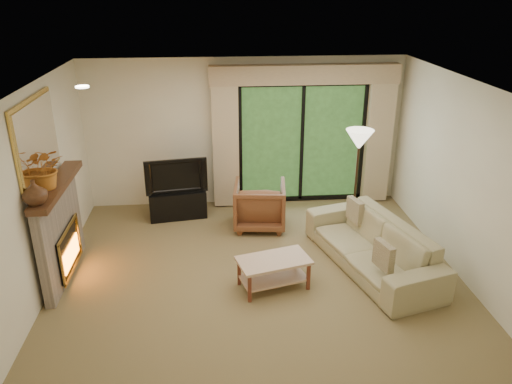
{
  "coord_description": "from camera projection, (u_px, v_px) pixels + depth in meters",
  "views": [
    {
      "loc": [
        -0.54,
        -5.92,
        3.73
      ],
      "look_at": [
        0.0,
        0.3,
        1.1
      ],
      "focal_mm": 35.0,
      "sensor_mm": 36.0,
      "label": 1
    }
  ],
  "objects": [
    {
      "name": "cornice",
      "position": [
        305.0,
        74.0,
        8.27
      ],
      "size": [
        3.2,
        0.24,
        0.32
      ],
      "primitive_type": "cube",
      "color": "tan",
      "rests_on": "wall_back"
    },
    {
      "name": "curtain_right",
      "position": [
        379.0,
        138.0,
        8.79
      ],
      "size": [
        0.45,
        0.18,
        2.35
      ],
      "primitive_type": "cube",
      "color": "tan",
      "rests_on": "floor"
    },
    {
      "name": "media_console",
      "position": [
        178.0,
        203.0,
        8.52
      ],
      "size": [
        1.0,
        0.56,
        0.48
      ],
      "primitive_type": "cube",
      "rotation": [
        0.0,
        0.0,
        0.15
      ],
      "color": "black",
      "rests_on": "floor"
    },
    {
      "name": "fireplace",
      "position": [
        60.0,
        230.0,
        6.63
      ],
      "size": [
        0.24,
        1.7,
        1.37
      ],
      "primitive_type": null,
      "color": "gray",
      "rests_on": "floor"
    },
    {
      "name": "coffee_table",
      "position": [
        273.0,
        273.0,
        6.54
      ],
      "size": [
        1.03,
        0.73,
        0.42
      ],
      "primitive_type": null,
      "rotation": [
        0.0,
        0.0,
        0.26
      ],
      "color": "tan",
      "rests_on": "floor"
    },
    {
      "name": "vase",
      "position": [
        34.0,
        192.0,
        5.69
      ],
      "size": [
        0.34,
        0.34,
        0.3
      ],
      "primitive_type": "imported",
      "rotation": [
        0.0,
        0.0,
        0.24
      ],
      "color": "#452817",
      "rests_on": "fireplace"
    },
    {
      "name": "floor",
      "position": [
        258.0,
        273.0,
        6.92
      ],
      "size": [
        5.5,
        5.5,
        0.0
      ],
      "primitive_type": "plane",
      "color": "olive",
      "rests_on": "ground"
    },
    {
      "name": "ceiling",
      "position": [
        258.0,
        85.0,
        5.91
      ],
      "size": [
        5.5,
        5.5,
        0.0
      ],
      "primitive_type": "plane",
      "rotation": [
        3.14,
        0.0,
        0.0
      ],
      "color": "white",
      "rests_on": "ground"
    },
    {
      "name": "wall_right",
      "position": [
        463.0,
        180.0,
        6.64
      ],
      "size": [
        0.0,
        5.0,
        5.0
      ],
      "primitive_type": "plane",
      "rotation": [
        1.57,
        0.0,
        -1.57
      ],
      "color": "beige",
      "rests_on": "ground"
    },
    {
      "name": "floor_lamp",
      "position": [
        356.0,
        179.0,
        8.0
      ],
      "size": [
        0.54,
        0.54,
        1.63
      ],
      "primitive_type": null,
      "rotation": [
        0.0,
        0.0,
        -0.29
      ],
      "color": "#EEE3C3",
      "rests_on": "floor"
    },
    {
      "name": "mirror",
      "position": [
        37.0,
        139.0,
        6.13
      ],
      "size": [
        0.07,
        1.45,
        1.02
      ],
      "primitive_type": null,
      "color": "gold",
      "rests_on": "wall_left"
    },
    {
      "name": "tv",
      "position": [
        176.0,
        174.0,
        8.32
      ],
      "size": [
        1.04,
        0.28,
        0.59
      ],
      "primitive_type": "imported",
      "rotation": [
        0.0,
        0.0,
        0.15
      ],
      "color": "black",
      "rests_on": "media_console"
    },
    {
      "name": "wall_front",
      "position": [
        285.0,
        301.0,
        4.12
      ],
      "size": [
        5.0,
        0.0,
        5.0
      ],
      "primitive_type": "plane",
      "rotation": [
        -1.57,
        0.0,
        0.0
      ],
      "color": "beige",
      "rests_on": "ground"
    },
    {
      "name": "sliding_door",
      "position": [
        302.0,
        143.0,
        8.82
      ],
      "size": [
        2.26,
        0.1,
        2.16
      ],
      "primitive_type": null,
      "color": "black",
      "rests_on": "floor"
    },
    {
      "name": "sofa",
      "position": [
        372.0,
        245.0,
        6.96
      ],
      "size": [
        1.51,
        2.5,
        0.68
      ],
      "primitive_type": "imported",
      "rotation": [
        0.0,
        0.0,
        -1.3
      ],
      "color": "tan",
      "rests_on": "floor"
    },
    {
      "name": "armchair",
      "position": [
        260.0,
        205.0,
        8.12
      ],
      "size": [
        0.9,
        0.92,
        0.76
      ],
      "primitive_type": "imported",
      "rotation": [
        0.0,
        0.0,
        3.03
      ],
      "color": "brown",
      "rests_on": "floor"
    },
    {
      "name": "branches",
      "position": [
        45.0,
        168.0,
        6.08
      ],
      "size": [
        0.51,
        0.45,
        0.54
      ],
      "primitive_type": "imported",
      "rotation": [
        0.0,
        0.0,
        0.07
      ],
      "color": "#B96A22",
      "rests_on": "fireplace"
    },
    {
      "name": "pillow_near",
      "position": [
        384.0,
        256.0,
        6.25
      ],
      "size": [
        0.18,
        0.36,
        0.35
      ],
      "primitive_type": "cube",
      "rotation": [
        0.0,
        0.0,
        0.27
      ],
      "color": "brown",
      "rests_on": "sofa"
    },
    {
      "name": "wall_left",
      "position": [
        38.0,
        194.0,
        6.2
      ],
      "size": [
        0.0,
        5.0,
        5.0
      ],
      "primitive_type": "plane",
      "rotation": [
        1.57,
        0.0,
        1.57
      ],
      "color": "beige",
      "rests_on": "ground"
    },
    {
      "name": "wall_back",
      "position": [
        245.0,
        133.0,
        8.71
      ],
      "size": [
        5.0,
        0.0,
        5.0
      ],
      "primitive_type": "plane",
      "rotation": [
        1.57,
        0.0,
        0.0
      ],
      "color": "beige",
      "rests_on": "ground"
    },
    {
      "name": "pillow_far",
      "position": [
        355.0,
        210.0,
        7.49
      ],
      "size": [
        0.18,
        0.36,
        0.35
      ],
      "primitive_type": "cube",
      "rotation": [
        0.0,
        0.0,
        0.27
      ],
      "color": "brown",
      "rests_on": "sofa"
    },
    {
      "name": "curtain_left",
      "position": [
        226.0,
        142.0,
        8.58
      ],
      "size": [
        0.45,
        0.18,
        2.35
      ],
      "primitive_type": "cube",
      "color": "tan",
      "rests_on": "floor"
    }
  ]
}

